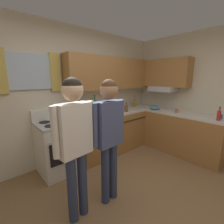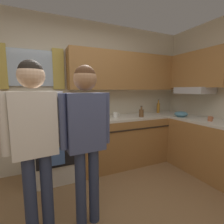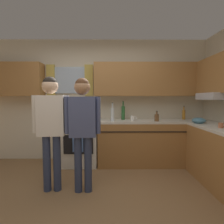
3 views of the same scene
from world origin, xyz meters
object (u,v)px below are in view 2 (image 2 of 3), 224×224
Objects in this scene: stove_oven at (55,149)px; adult_left at (35,131)px; bottle_squat_brown at (141,113)px; cup_terracotta at (210,119)px; bottle_tall_clear at (96,112)px; mug_ceramic_white at (116,115)px; mixing_bowl at (181,114)px; bottle_wine_green at (103,109)px; bottle_oil_amber at (158,108)px; adult_in_plaid at (86,128)px.

stove_oven is 1.25m from adult_left.
bottle_squat_brown is 1.88× the size of cup_terracotta.
mug_ceramic_white is at bearing 13.50° from bottle_tall_clear.
mug_ceramic_white is 1.53m from cup_terracotta.
mug_ceramic_white reaches higher than cup_terracotta.
bottle_squat_brown is at bearing -6.99° from stove_oven.
cup_terracotta is 0.07× the size of adult_left.
stove_oven reaches higher than mixing_bowl.
bottle_squat_brown is 0.56× the size of bottle_tall_clear.
bottle_wine_green reaches higher than mixing_bowl.
mug_ceramic_white is at bearing 143.03° from cup_terracotta.
bottle_wine_green reaches higher than mug_ceramic_white.
adult_left is (-2.51, -0.12, 0.10)m from cup_terracotta.
bottle_wine_green is at bearing 49.82° from bottle_tall_clear.
bottle_squat_brown is 0.12× the size of adult_left.
bottle_oil_amber is (2.15, 0.14, 0.54)m from stove_oven.
bottle_wine_green is 1.64m from adult_left.
mixing_bowl is at bearing -20.01° from mug_ceramic_white.
mixing_bowl is (1.13, -0.41, -0.00)m from mug_ceramic_white.
stove_oven is at bearing 173.01° from bottle_squat_brown.
mixing_bowl is at bearing -11.56° from bottle_tall_clear.
bottle_wine_green is at bearing 136.15° from mug_ceramic_white.
adult_left is 1.01× the size of adult_in_plaid.
adult_left is (-2.39, -1.22, 0.03)m from bottle_oil_amber.
bottle_tall_clear is at bearing -169.51° from bottle_oil_amber.
mug_ceramic_white is 0.08× the size of adult_in_plaid.
bottle_wine_green reaches higher than bottle_oil_amber.
bottle_tall_clear is (0.64, -0.14, 0.57)m from stove_oven.
adult_left reaches higher than mixing_bowl.
mixing_bowl is at bearing -11.83° from stove_oven.
bottle_oil_amber reaches higher than mug_ceramic_white.
mixing_bowl is (1.54, -0.31, -0.09)m from bottle_tall_clear.
cup_terracotta is (0.77, -0.78, -0.04)m from bottle_squat_brown.
mug_ceramic_white is 0.54× the size of mixing_bowl.
bottle_squat_brown is 0.72× the size of bottle_oil_amber.
adult_in_plaid reaches higher than stove_oven.
cup_terracotta is (1.22, -0.92, -0.01)m from mug_ceramic_white.
bottle_squat_brown is at bearing 27.33° from adult_left.
bottle_oil_amber is 1.53m from bottle_tall_clear.
mug_ceramic_white is at bearing 162.77° from bottle_squat_brown.
stove_oven is 0.68× the size of adult_in_plaid.
mug_ceramic_white is 1.21m from mixing_bowl.
stove_oven is 2.28m from mixing_bowl.
mug_ceramic_white is 1.15× the size of cup_terracotta.
cup_terracotta is 2.06m from adult_in_plaid.
stove_oven is 0.67× the size of adult_left.
adult_in_plaid is (-1.94, -1.25, 0.01)m from bottle_oil_amber.
bottle_tall_clear is 3.37× the size of cup_terracotta.
mixing_bowl reaches higher than mug_ceramic_white.
bottle_oil_amber is 0.60m from mixing_bowl.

